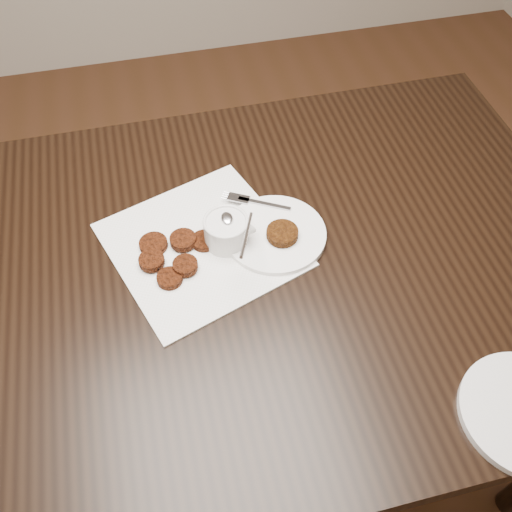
% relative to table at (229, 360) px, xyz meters
% --- Properties ---
extents(floor, '(4.00, 4.00, 0.00)m').
position_rel_table_xyz_m(floor, '(-0.03, -0.03, -0.38)').
color(floor, '#512F1B').
rests_on(floor, ground).
extents(table, '(1.50, 0.97, 0.75)m').
position_rel_table_xyz_m(table, '(0.00, 0.00, 0.00)').
color(table, black).
rests_on(table, floor).
extents(napkin, '(0.42, 0.42, 0.00)m').
position_rel_table_xyz_m(napkin, '(-0.03, 0.07, 0.38)').
color(napkin, white).
rests_on(napkin, table).
extents(sauce_ramekin, '(0.14, 0.14, 0.12)m').
position_rel_table_xyz_m(sauce_ramekin, '(0.02, 0.06, 0.44)').
color(sauce_ramekin, silver).
rests_on(sauce_ramekin, napkin).
extents(patty_cluster, '(0.19, 0.19, 0.02)m').
position_rel_table_xyz_m(patty_cluster, '(-0.09, 0.05, 0.39)').
color(patty_cluster, '#5B220B').
rests_on(patty_cluster, napkin).
extents(plate_with_patty, '(0.28, 0.28, 0.03)m').
position_rel_table_xyz_m(plate_with_patty, '(0.12, 0.05, 0.39)').
color(plate_with_patty, white).
rests_on(plate_with_patty, table).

